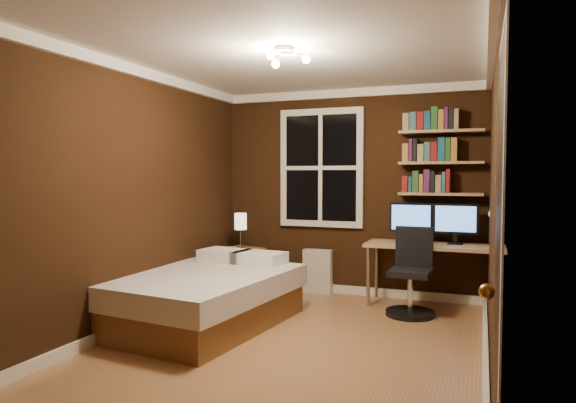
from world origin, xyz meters
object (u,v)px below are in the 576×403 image
(desk, at_px, (434,250))
(desk_lamp, at_px, (494,228))
(bed, at_px, (204,297))
(monitor_left, at_px, (411,223))
(bedside_lamp, at_px, (241,231))
(monitor_right, at_px, (455,224))
(radiator, at_px, (318,271))
(nightstand, at_px, (241,271))
(office_chair, at_px, (411,283))

(desk, xyz_separation_m, desk_lamp, (0.61, -0.15, 0.28))
(bed, height_order, monitor_left, monitor_left)
(desk, distance_m, monitor_left, 0.39)
(bedside_lamp, bearing_deg, bed, -79.28)
(monitor_right, bearing_deg, bedside_lamp, -174.17)
(desk, bearing_deg, desk_lamp, -14.27)
(bed, height_order, radiator, bed)
(nightstand, bearing_deg, bedside_lamp, 0.00)
(nightstand, height_order, desk, desk)
(bed, relative_size, radiator, 3.74)
(bed, bearing_deg, monitor_left, 48.11)
(monitor_left, xyz_separation_m, office_chair, (0.07, -0.48, -0.59))
(radiator, xyz_separation_m, monitor_left, (1.14, -0.12, 0.66))
(monitor_right, distance_m, office_chair, 0.86)
(radiator, bearing_deg, monitor_right, -4.23)
(desk_lamp, height_order, office_chair, desk_lamp)
(bedside_lamp, distance_m, desk, 2.29)
(desk, bearing_deg, nightstand, -175.45)
(bed, bearing_deg, monitor_right, 41.43)
(bedside_lamp, xyz_separation_m, radiator, (0.88, 0.37, -0.51))
(bedside_lamp, relative_size, desk, 0.29)
(radiator, xyz_separation_m, desk, (1.40, -0.19, 0.37))
(office_chair, bearing_deg, nightstand, 177.46)
(nightstand, bearing_deg, monitor_left, 20.84)
(bed, bearing_deg, nightstand, 107.27)
(nightstand, height_order, monitor_left, monitor_left)
(monitor_right, bearing_deg, desk, -161.64)
(nightstand, relative_size, radiator, 1.04)
(monitor_left, xyz_separation_m, desk_lamp, (0.87, -0.23, -0.00))
(bedside_lamp, xyz_separation_m, office_chair, (2.09, -0.23, -0.44))
(nightstand, height_order, radiator, nightstand)
(radiator, height_order, monitor_right, monitor_right)
(nightstand, height_order, desk_lamp, desk_lamp)
(desk, bearing_deg, office_chair, -114.68)
(desk, bearing_deg, radiator, 172.12)
(bedside_lamp, bearing_deg, radiator, 23.15)
(radiator, bearing_deg, nightstand, -156.85)
(desk, height_order, monitor_right, monitor_right)
(bed, xyz_separation_m, nightstand, (-0.25, 1.31, 0.01))
(bedside_lamp, bearing_deg, office_chair, -6.15)
(desk_lamp, bearing_deg, monitor_left, 165.23)
(monitor_left, bearing_deg, bed, -138.44)
(bed, bearing_deg, desk, 42.95)
(bed, height_order, office_chair, office_chair)
(bed, bearing_deg, office_chair, 37.14)
(radiator, distance_m, monitor_right, 1.75)
(nightstand, distance_m, desk, 2.31)
(nightstand, distance_m, monitor_right, 2.59)
(radiator, relative_size, monitor_right, 1.13)
(office_chair, bearing_deg, monitor_right, 53.18)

